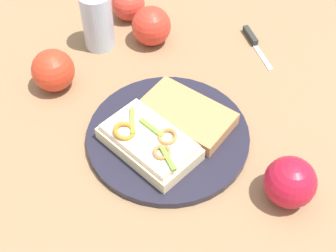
{
  "coord_description": "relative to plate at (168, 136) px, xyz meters",
  "views": [
    {
      "loc": [
        -0.15,
        0.5,
        0.66
      ],
      "look_at": [
        0.0,
        0.0,
        0.03
      ],
      "focal_mm": 50.75,
      "sensor_mm": 36.0,
      "label": 1
    }
  ],
  "objects": [
    {
      "name": "apple_3",
      "position": [
        0.11,
        -0.24,
        0.03
      ],
      "size": [
        0.1,
        0.1,
        0.08
      ],
      "primitive_type": "sphere",
      "rotation": [
        0.0,
        0.0,
        2.89
      ],
      "color": "red",
      "rests_on": "ground_plane"
    },
    {
      "name": "sandwich",
      "position": [
        0.02,
        0.04,
        0.03
      ],
      "size": [
        0.19,
        0.16,
        0.05
      ],
      "rotation": [
        0.0,
        0.0,
        5.81
      ],
      "color": "beige",
      "rests_on": "plate"
    },
    {
      "name": "knife",
      "position": [
        -0.1,
        -0.3,
        -0.0
      ],
      "size": [
        0.08,
        0.12,
        0.01
      ],
      "rotation": [
        0.0,
        0.0,
        2.17
      ],
      "color": "silver",
      "rests_on": "ground_plane"
    },
    {
      "name": "apple_4",
      "position": [
        0.25,
        -0.06,
        0.03
      ],
      "size": [
        0.09,
        0.09,
        0.08
      ],
      "primitive_type": "sphere",
      "rotation": [
        0.0,
        0.0,
        4.85
      ],
      "color": "red",
      "rests_on": "ground_plane"
    },
    {
      "name": "plate",
      "position": [
        0.0,
        0.0,
        0.0
      ],
      "size": [
        0.29,
        0.29,
        0.01
      ],
      "primitive_type": "cylinder",
      "color": "#23212F",
      "rests_on": "ground_plane"
    },
    {
      "name": "bread_slice_side",
      "position": [
        -0.02,
        -0.04,
        0.02
      ],
      "size": [
        0.18,
        0.14,
        0.03
      ],
      "primitive_type": "cube",
      "rotation": [
        0.0,
        0.0,
        5.95
      ],
      "color": "#BB814D",
      "rests_on": "plate"
    },
    {
      "name": "apple_0",
      "position": [
        -0.22,
        0.06,
        0.03
      ],
      "size": [
        0.11,
        0.11,
        0.08
      ],
      "primitive_type": "sphere",
      "rotation": [
        0.0,
        0.0,
        0.51
      ],
      "color": "red",
      "rests_on": "ground_plane"
    },
    {
      "name": "ground_plane",
      "position": [
        0.0,
        0.0,
        -0.01
      ],
      "size": [
        2.0,
        2.0,
        0.0
      ],
      "primitive_type": "plane",
      "color": "olive",
      "rests_on": "ground"
    },
    {
      "name": "drinking_glass",
      "position": [
        0.21,
        -0.2,
        0.05
      ],
      "size": [
        0.06,
        0.06,
        0.12
      ],
      "primitive_type": "cylinder",
      "color": "silver",
      "rests_on": "ground_plane"
    },
    {
      "name": "apple_2",
      "position": [
        0.19,
        -0.31,
        0.03
      ],
      "size": [
        0.07,
        0.07,
        0.07
      ],
      "primitive_type": "sphere",
      "rotation": [
        0.0,
        0.0,
        3.15
      ],
      "color": "red",
      "rests_on": "ground_plane"
    }
  ]
}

